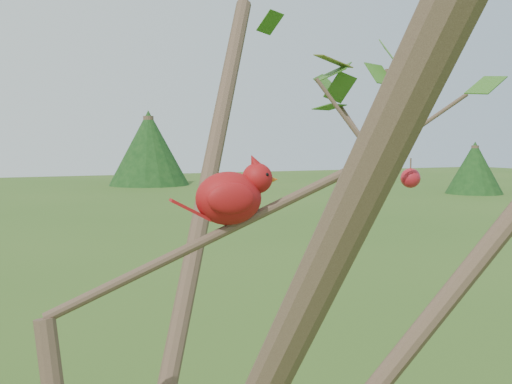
% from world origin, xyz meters
% --- Properties ---
extents(crabapple_tree, '(2.35, 2.05, 2.95)m').
position_xyz_m(crabapple_tree, '(0.03, -0.02, 2.12)').
color(crabapple_tree, '#402E22').
rests_on(crabapple_tree, ground).
extents(cardinal, '(0.20, 0.11, 0.14)m').
position_xyz_m(cardinal, '(0.27, 0.07, 2.14)').
color(cardinal, '#A10D18').
rests_on(cardinal, ground).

